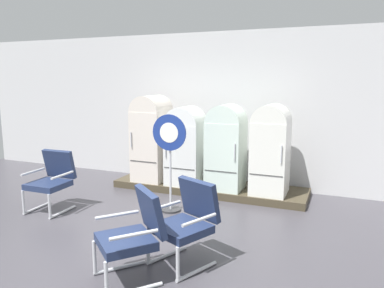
% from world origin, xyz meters
% --- Properties ---
extents(ground, '(12.00, 10.00, 0.05)m').
position_xyz_m(ground, '(0.00, 0.00, -0.03)').
color(ground, '#413E45').
extents(back_wall, '(11.76, 0.12, 2.96)m').
position_xyz_m(back_wall, '(0.00, 3.66, 1.49)').
color(back_wall, silver).
rests_on(back_wall, ground).
extents(display_plinth, '(3.58, 0.95, 0.13)m').
position_xyz_m(display_plinth, '(0.00, 3.02, 0.06)').
color(display_plinth, '#433A29').
rests_on(display_plinth, ground).
extents(refrigerator_0, '(0.60, 0.72, 1.63)m').
position_xyz_m(refrigerator_0, '(-1.14, 2.94, 1.00)').
color(refrigerator_0, silver).
rests_on(refrigerator_0, display_plinth).
extents(refrigerator_1, '(0.64, 0.61, 1.45)m').
position_xyz_m(refrigerator_1, '(-0.41, 2.88, 0.89)').
color(refrigerator_1, white).
rests_on(refrigerator_1, display_plinth).
extents(refrigerator_2, '(0.62, 0.62, 1.50)m').
position_xyz_m(refrigerator_2, '(0.37, 2.89, 0.93)').
color(refrigerator_2, silver).
rests_on(refrigerator_2, display_plinth).
extents(refrigerator_3, '(0.59, 0.68, 1.52)m').
position_xyz_m(refrigerator_3, '(1.14, 2.92, 0.94)').
color(refrigerator_3, white).
rests_on(refrigerator_3, display_plinth).
extents(armchair_left, '(0.63, 0.66, 0.94)m').
position_xyz_m(armchair_left, '(-1.96, 1.14, 0.52)').
color(armchair_left, silver).
rests_on(armchair_left, ground).
extents(armchair_right, '(0.78, 0.82, 0.94)m').
position_xyz_m(armchair_right, '(0.71, 0.35, 0.52)').
color(armchair_right, silver).
rests_on(armchair_right, ground).
extents(armchair_center, '(0.84, 0.85, 0.94)m').
position_xyz_m(armchair_center, '(0.35, -0.18, 0.52)').
color(armchair_center, silver).
rests_on(armchair_center, ground).
extents(sign_stand, '(0.56, 0.32, 1.54)m').
position_xyz_m(sign_stand, '(-0.20, 1.79, 0.83)').
color(sign_stand, '#2D2D30').
rests_on(sign_stand, ground).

